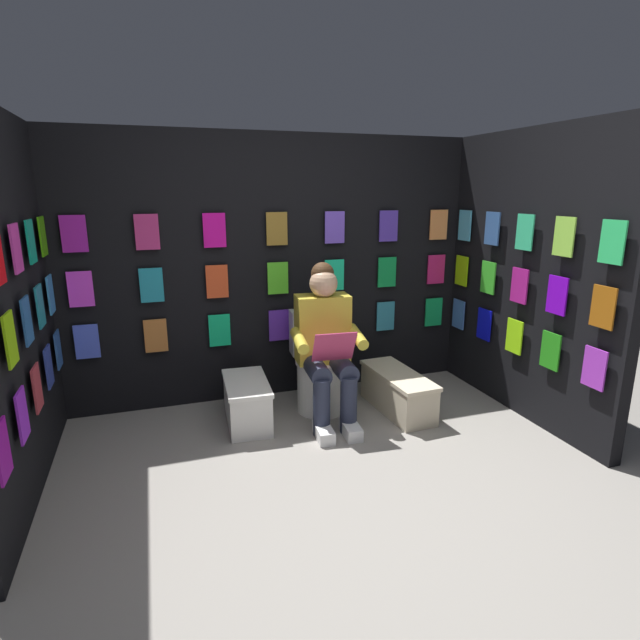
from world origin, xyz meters
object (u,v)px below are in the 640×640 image
Objects in this scene: person_reading at (326,344)px; comic_longbox_near at (247,402)px; comic_longbox_far at (398,392)px; toilet at (319,368)px.

person_reading is 1.88× the size of comic_longbox_near.
comic_longbox_far is at bearing 179.99° from person_reading.
comic_longbox_near reaches higher than comic_longbox_far.
person_reading is at bearing 173.74° from comic_longbox_near.
person_reading is 0.74m from comic_longbox_near.
toilet reaches higher than comic_longbox_far.
comic_longbox_near is at bearing 16.28° from toilet.
toilet is 0.65× the size of person_reading.
person_reading reaches higher than comic_longbox_far.
toilet is at bearing -165.03° from comic_longbox_near.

